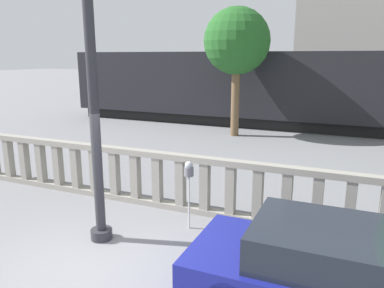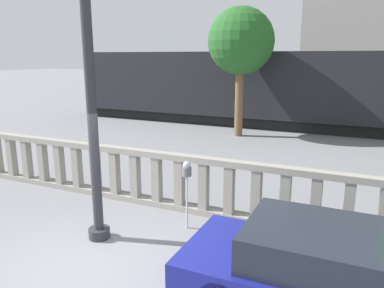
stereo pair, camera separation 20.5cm
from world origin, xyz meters
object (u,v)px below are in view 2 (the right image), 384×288
object	(u,v)px
parking_meter	(187,174)
parked_car	(327,274)
tree_right	(241,42)
train_near	(367,91)
lamppost	(91,98)
train_far	(233,77)

from	to	relation	value
parking_meter	parked_car	bearing A→B (deg)	-28.72
parked_car	tree_right	world-z (taller)	tree_right
tree_right	train_near	bearing A→B (deg)	29.11
lamppost	parking_meter	xyz separation A→B (m)	(1.40, 1.11, -1.57)
parking_meter	train_near	bearing A→B (deg)	75.21
parked_car	train_near	bearing A→B (deg)	93.29
parked_car	tree_right	bearing A→B (deg)	118.27
train_near	tree_right	xyz separation A→B (m)	(-5.16, -2.87, 2.16)
lamppost	train_far	bearing A→B (deg)	103.02
parking_meter	train_far	xyz separation A→B (m)	(-7.50, 25.29, 0.57)
lamppost	train_near	world-z (taller)	lamppost
parking_meter	tree_right	distance (m)	10.08
train_near	tree_right	distance (m)	6.29
lamppost	parked_car	size ratio (longest dim) A/B	1.33
lamppost	parked_car	world-z (taller)	lamppost
train_far	tree_right	bearing A→B (deg)	-70.53
parking_meter	tree_right	bearing A→B (deg)	101.39
train_near	parking_meter	bearing A→B (deg)	-104.79
parking_meter	train_near	size ratio (longest dim) A/B	0.05
train_near	train_far	size ratio (longest dim) A/B	1.24
lamppost	train_near	distance (m)	14.25
parking_meter	parked_car	xyz separation A→B (m)	(2.90, -1.59, -0.60)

